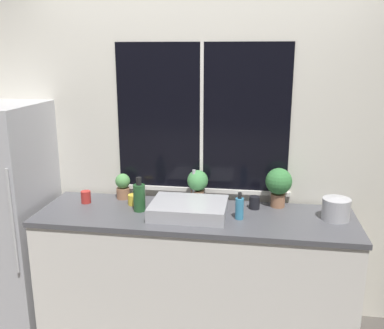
% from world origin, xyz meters
% --- Properties ---
extents(wall_back, '(8.00, 0.09, 2.70)m').
position_xyz_m(wall_back, '(0.00, 0.69, 1.35)').
color(wall_back, silver).
rests_on(wall_back, ground_plane).
extents(wall_left, '(0.06, 7.00, 2.70)m').
position_xyz_m(wall_left, '(-2.02, 1.50, 1.35)').
color(wall_left, silver).
rests_on(wall_left, ground_plane).
extents(counter, '(2.17, 0.64, 0.90)m').
position_xyz_m(counter, '(0.00, 0.31, 0.45)').
color(counter, white).
rests_on(counter, ground_plane).
extents(refrigerator, '(0.61, 0.71, 1.62)m').
position_xyz_m(refrigerator, '(-1.43, 0.36, 0.81)').
color(refrigerator, '#B7B7BC').
rests_on(refrigerator, ground_plane).
extents(sink, '(0.51, 0.44, 0.26)m').
position_xyz_m(sink, '(-0.04, 0.29, 0.94)').
color(sink, '#ADADB2').
rests_on(sink, counter).
extents(potted_plant_left, '(0.11, 0.11, 0.19)m').
position_xyz_m(potted_plant_left, '(-0.58, 0.55, 1.00)').
color(potted_plant_left, '#9E6B4C').
rests_on(potted_plant_left, counter).
extents(potted_plant_center, '(0.15, 0.15, 0.24)m').
position_xyz_m(potted_plant_center, '(-0.01, 0.55, 1.04)').
color(potted_plant_center, '#9E6B4C').
rests_on(potted_plant_center, counter).
extents(potted_plant_right, '(0.19, 0.19, 0.28)m').
position_xyz_m(potted_plant_right, '(0.57, 0.55, 1.07)').
color(potted_plant_right, '#9E6B4C').
rests_on(potted_plant_right, counter).
extents(soap_bottle, '(0.06, 0.06, 0.18)m').
position_xyz_m(soap_bottle, '(0.30, 0.27, 0.97)').
color(soap_bottle, teal).
rests_on(soap_bottle, counter).
extents(bottle_tall, '(0.08, 0.08, 0.24)m').
position_xyz_m(bottle_tall, '(-0.39, 0.31, 1.00)').
color(bottle_tall, '#235128').
rests_on(bottle_tall, counter).
extents(mug_red, '(0.07, 0.07, 0.09)m').
position_xyz_m(mug_red, '(-0.82, 0.41, 0.94)').
color(mug_red, '#B72D28').
rests_on(mug_red, counter).
extents(mug_black, '(0.07, 0.07, 0.09)m').
position_xyz_m(mug_black, '(0.40, 0.48, 0.94)').
color(mug_black, black).
rests_on(mug_black, counter).
extents(mug_yellow, '(0.08, 0.08, 0.08)m').
position_xyz_m(mug_yellow, '(-0.46, 0.43, 0.94)').
color(mug_yellow, gold).
rests_on(mug_yellow, counter).
extents(kettle, '(0.18, 0.18, 0.16)m').
position_xyz_m(kettle, '(0.93, 0.36, 0.97)').
color(kettle, '#B2B2B7').
rests_on(kettle, counter).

